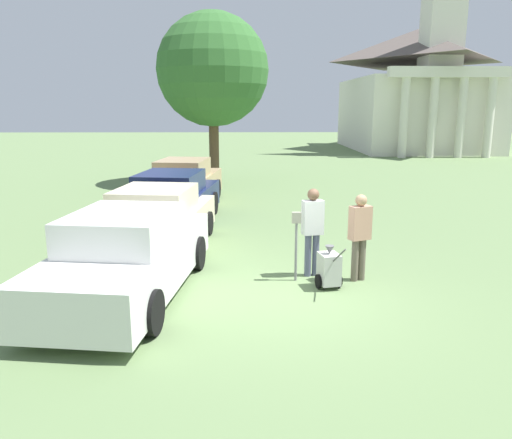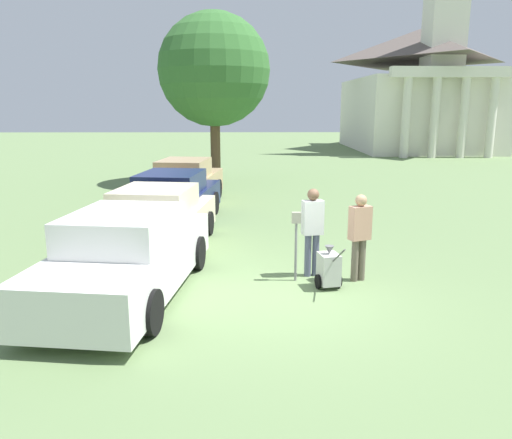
% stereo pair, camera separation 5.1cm
% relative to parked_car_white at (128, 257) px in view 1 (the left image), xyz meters
% --- Properties ---
extents(ground_plane, '(120.00, 120.00, 0.00)m').
position_rel_parked_car_white_xyz_m(ground_plane, '(2.99, -0.18, -0.74)').
color(ground_plane, '#607A4C').
extents(parked_car_white, '(2.56, 5.33, 1.61)m').
position_rel_parked_car_white_xyz_m(parked_car_white, '(0.00, 0.00, 0.00)').
color(parked_car_white, silver).
rests_on(parked_car_white, ground_plane).
extents(parked_car_cream, '(2.52, 4.85, 1.54)m').
position_rel_parked_car_white_xyz_m(parked_car_cream, '(0.00, 3.11, -0.04)').
color(parked_car_cream, beige).
rests_on(parked_car_cream, ground_plane).
extents(parked_car_navy, '(2.50, 5.27, 1.58)m').
position_rel_parked_car_white_xyz_m(parked_car_navy, '(-0.00, 5.65, -0.01)').
color(parked_car_navy, '#19234C').
rests_on(parked_car_navy, ground_plane).
extents(parked_car_tan, '(2.38, 5.07, 1.63)m').
position_rel_parked_car_white_xyz_m(parked_car_tan, '(0.00, 8.69, 0.01)').
color(parked_car_tan, tan).
rests_on(parked_car_tan, ground_plane).
extents(parking_meter, '(0.18, 0.09, 1.41)m').
position_rel_parked_car_white_xyz_m(parking_meter, '(3.16, 0.74, 0.24)').
color(parking_meter, slate).
rests_on(parking_meter, ground_plane).
extents(person_worker, '(0.46, 0.31, 1.83)m').
position_rel_parked_car_white_xyz_m(person_worker, '(3.52, 1.03, 0.31)').
color(person_worker, '#515670').
rests_on(person_worker, ground_plane).
extents(person_supervisor, '(0.47, 0.36, 1.76)m').
position_rel_parked_car_white_xyz_m(person_supervisor, '(4.42, 0.73, 0.26)').
color(person_supervisor, '#665B4C').
rests_on(person_supervisor, ground_plane).
extents(equipment_cart, '(0.52, 1.00, 1.00)m').
position_rel_parked_car_white_xyz_m(equipment_cart, '(3.76, 0.31, -0.36)').
color(equipment_cart, '#B2B2AD').
rests_on(equipment_cart, ground_plane).
extents(church, '(9.93, 14.10, 24.43)m').
position_rel_parked_car_white_xyz_m(church, '(15.77, 31.84, 4.78)').
color(church, silver).
rests_on(church, ground_plane).
extents(shade_tree, '(4.89, 4.89, 7.44)m').
position_rel_parked_car_white_xyz_m(shade_tree, '(0.74, 13.85, 4.23)').
color(shade_tree, brown).
rests_on(shade_tree, ground_plane).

